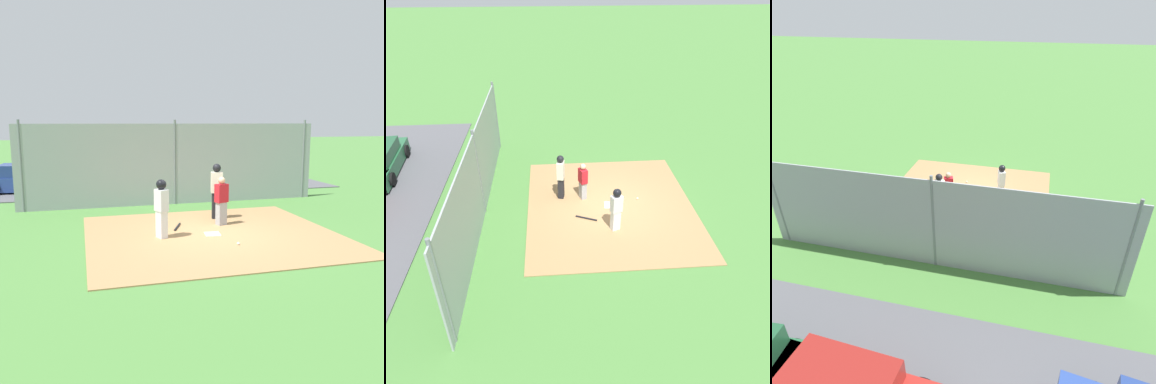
{
  "view_description": "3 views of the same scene",
  "coord_description": "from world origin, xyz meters",
  "views": [
    {
      "loc": [
        3.63,
        10.99,
        3.26
      ],
      "look_at": [
        0.2,
        -1.53,
        1.04
      ],
      "focal_mm": 38.36,
      "sensor_mm": 36.0,
      "label": 1
    },
    {
      "loc": [
        11.87,
        -2.2,
        8.27
      ],
      "look_at": [
        0.5,
        -1.3,
        1.02
      ],
      "focal_mm": 34.75,
      "sensor_mm": 36.0,
      "label": 2
    },
    {
      "loc": [
        3.02,
        -13.17,
        7.75
      ],
      "look_at": [
        0.14,
        -1.39,
        0.94
      ],
      "focal_mm": 31.71,
      "sensor_mm": 36.0,
      "label": 3
    }
  ],
  "objects": [
    {
      "name": "ground_plane",
      "position": [
        0.0,
        0.0,
        0.0
      ],
      "size": [
        140.0,
        140.0,
        0.0
      ],
      "primitive_type": "plane",
      "color": "#477A38"
    },
    {
      "name": "baseball",
      "position": [
        -0.34,
        1.16,
        0.07
      ],
      "size": [
        0.07,
        0.07,
        0.07
      ],
      "primitive_type": "sphere",
      "color": "white",
      "rests_on": "dirt_infield"
    },
    {
      "name": "baseball_bat",
      "position": [
        0.81,
        -1.01,
        0.06
      ],
      "size": [
        0.39,
        0.78,
        0.06
      ],
      "primitive_type": "cylinder",
      "rotation": [
        0.0,
        1.57,
        1.15
      ],
      "color": "black",
      "rests_on": "dirt_infield"
    },
    {
      "name": "backstop_fence",
      "position": [
        0.0,
        -4.84,
        1.6
      ],
      "size": [
        12.0,
        0.1,
        3.35
      ],
      "color": "#93999E",
      "rests_on": "ground_plane"
    },
    {
      "name": "dirt_infield",
      "position": [
        0.0,
        0.0,
        0.01
      ],
      "size": [
        7.2,
        6.4,
        0.03
      ],
      "primitive_type": "cube",
      "color": "#9E774C",
      "rests_on": "ground_plane"
    },
    {
      "name": "home_plate",
      "position": [
        0.0,
        0.0,
        0.04
      ],
      "size": [
        0.49,
        0.49,
        0.02
      ],
      "primitive_type": "cube",
      "rotation": [
        0.0,
        0.0,
        -0.13
      ],
      "color": "white",
      "rests_on": "dirt_infield"
    },
    {
      "name": "catcher",
      "position": [
        -0.62,
        -1.02,
        0.82
      ],
      "size": [
        0.45,
        0.37,
        1.54
      ],
      "rotation": [
        0.0,
        0.0,
        1.91
      ],
      "color": "#9E9EA3",
      "rests_on": "dirt_infield"
    },
    {
      "name": "runner",
      "position": [
        1.49,
        -0.06,
        0.99
      ],
      "size": [
        0.38,
        0.45,
        1.67
      ],
      "rotation": [
        0.0,
        0.0,
        3.52
      ],
      "color": "silver",
      "rests_on": "dirt_infield"
    },
    {
      "name": "umpire",
      "position": [
        -0.75,
        -1.88,
        1.02
      ],
      "size": [
        0.42,
        0.33,
        1.86
      ],
      "rotation": [
        0.0,
        0.0,
        1.37
      ],
      "color": "black",
      "rests_on": "dirt_infield"
    }
  ]
}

